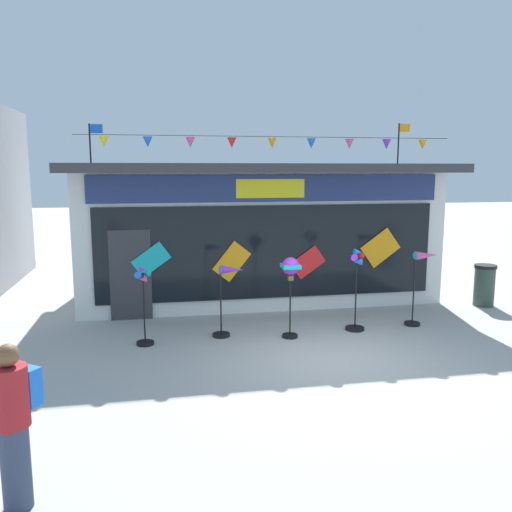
{
  "coord_description": "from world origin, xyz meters",
  "views": [
    {
      "loc": [
        -2.98,
        -8.5,
        3.3
      ],
      "look_at": [
        -0.94,
        2.29,
        1.5
      ],
      "focal_mm": 37.14,
      "sensor_mm": 36.0,
      "label": 1
    }
  ],
  "objects_px": {
    "person_near_camera": "(14,422)",
    "wind_spinner_right": "(422,275)",
    "wind_spinner_left": "(228,292)",
    "wind_spinner_far_left": "(144,303)",
    "wind_spinner_center_right": "(357,286)",
    "trash_bin": "(484,285)",
    "wind_spinner_center_left": "(290,274)",
    "kite_shop_building": "(253,228)"
  },
  "relations": [
    {
      "from": "wind_spinner_far_left",
      "to": "trash_bin",
      "type": "relative_size",
      "value": 1.51
    },
    {
      "from": "wind_spinner_far_left",
      "to": "wind_spinner_center_left",
      "type": "xyz_separation_m",
      "value": [
        2.82,
        -0.06,
        0.46
      ]
    },
    {
      "from": "person_near_camera",
      "to": "wind_spinner_right",
      "type": "bearing_deg",
      "value": 71.47
    },
    {
      "from": "wind_spinner_left",
      "to": "trash_bin",
      "type": "xyz_separation_m",
      "value": [
        6.47,
        1.22,
        -0.38
      ]
    },
    {
      "from": "wind_spinner_center_left",
      "to": "wind_spinner_center_right",
      "type": "xyz_separation_m",
      "value": [
        1.45,
        0.21,
        -0.34
      ]
    },
    {
      "from": "wind_spinner_far_left",
      "to": "wind_spinner_left",
      "type": "relative_size",
      "value": 1.07
    },
    {
      "from": "wind_spinner_center_left",
      "to": "trash_bin",
      "type": "distance_m",
      "value": 5.55
    },
    {
      "from": "wind_spinner_center_left",
      "to": "wind_spinner_right",
      "type": "bearing_deg",
      "value": 6.33
    },
    {
      "from": "wind_spinner_right",
      "to": "trash_bin",
      "type": "height_order",
      "value": "wind_spinner_right"
    },
    {
      "from": "wind_spinner_right",
      "to": "person_near_camera",
      "type": "height_order",
      "value": "person_near_camera"
    },
    {
      "from": "wind_spinner_left",
      "to": "person_near_camera",
      "type": "distance_m",
      "value": 5.71
    },
    {
      "from": "wind_spinner_far_left",
      "to": "wind_spinner_center_right",
      "type": "distance_m",
      "value": 4.27
    },
    {
      "from": "kite_shop_building",
      "to": "wind_spinner_far_left",
      "type": "distance_m",
      "value": 4.98
    },
    {
      "from": "wind_spinner_right",
      "to": "wind_spinner_far_left",
      "type": "bearing_deg",
      "value": -177.33
    },
    {
      "from": "kite_shop_building",
      "to": "person_near_camera",
      "type": "distance_m",
      "value": 9.63
    },
    {
      "from": "wind_spinner_center_left",
      "to": "person_near_camera",
      "type": "bearing_deg",
      "value": -130.1
    },
    {
      "from": "wind_spinner_left",
      "to": "trash_bin",
      "type": "bearing_deg",
      "value": 10.68
    },
    {
      "from": "person_near_camera",
      "to": "wind_spinner_far_left",
      "type": "bearing_deg",
      "value": 112.08
    },
    {
      "from": "wind_spinner_left",
      "to": "trash_bin",
      "type": "distance_m",
      "value": 6.6
    },
    {
      "from": "wind_spinner_center_right",
      "to": "kite_shop_building",
      "type": "bearing_deg",
      "value": 110.68
    },
    {
      "from": "kite_shop_building",
      "to": "wind_spinner_far_left",
      "type": "xyz_separation_m",
      "value": [
        -2.81,
        -4.0,
        -0.92
      ]
    },
    {
      "from": "wind_spinner_right",
      "to": "wind_spinner_left",
      "type": "bearing_deg",
      "value": -179.88
    },
    {
      "from": "wind_spinner_center_right",
      "to": "person_near_camera",
      "type": "xyz_separation_m",
      "value": [
        -5.4,
        -4.89,
        -0.05
      ]
    },
    {
      "from": "wind_spinner_right",
      "to": "person_near_camera",
      "type": "xyz_separation_m",
      "value": [
        -6.9,
        -5.01,
        -0.21
      ]
    },
    {
      "from": "wind_spinner_far_left",
      "to": "person_near_camera",
      "type": "height_order",
      "value": "person_near_camera"
    },
    {
      "from": "wind_spinner_left",
      "to": "wind_spinner_center_right",
      "type": "bearing_deg",
      "value": -2.46
    },
    {
      "from": "kite_shop_building",
      "to": "person_near_camera",
      "type": "bearing_deg",
      "value": -114.27
    },
    {
      "from": "wind_spinner_center_right",
      "to": "trash_bin",
      "type": "distance_m",
      "value": 4.07
    },
    {
      "from": "wind_spinner_far_left",
      "to": "wind_spinner_right",
      "type": "bearing_deg",
      "value": 2.67
    },
    {
      "from": "wind_spinner_far_left",
      "to": "wind_spinner_center_left",
      "type": "distance_m",
      "value": 2.86
    },
    {
      "from": "wind_spinner_far_left",
      "to": "wind_spinner_center_right",
      "type": "relative_size",
      "value": 0.89
    },
    {
      "from": "wind_spinner_center_right",
      "to": "trash_bin",
      "type": "relative_size",
      "value": 1.7
    },
    {
      "from": "wind_spinner_right",
      "to": "wind_spinner_center_right",
      "type": "bearing_deg",
      "value": -175.34
    },
    {
      "from": "wind_spinner_center_left",
      "to": "trash_bin",
      "type": "xyz_separation_m",
      "value": [
        5.28,
        1.54,
        -0.77
      ]
    },
    {
      "from": "person_near_camera",
      "to": "trash_bin",
      "type": "bearing_deg",
      "value": 69.49
    },
    {
      "from": "kite_shop_building",
      "to": "wind_spinner_center_left",
      "type": "relative_size",
      "value": 5.65
    },
    {
      "from": "wind_spinner_far_left",
      "to": "wind_spinner_left",
      "type": "distance_m",
      "value": 1.64
    },
    {
      "from": "kite_shop_building",
      "to": "trash_bin",
      "type": "relative_size",
      "value": 8.99
    },
    {
      "from": "person_near_camera",
      "to": "trash_bin",
      "type": "distance_m",
      "value": 11.13
    },
    {
      "from": "kite_shop_building",
      "to": "person_near_camera",
      "type": "height_order",
      "value": "kite_shop_building"
    },
    {
      "from": "wind_spinner_center_right",
      "to": "trash_bin",
      "type": "height_order",
      "value": "wind_spinner_center_right"
    },
    {
      "from": "kite_shop_building",
      "to": "wind_spinner_center_left",
      "type": "bearing_deg",
      "value": -89.95
    }
  ]
}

